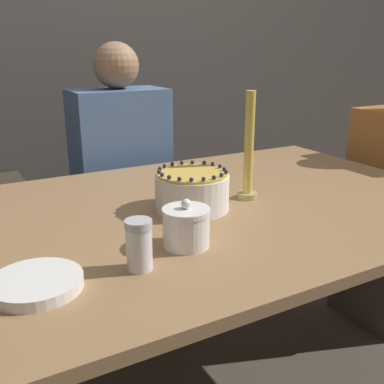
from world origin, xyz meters
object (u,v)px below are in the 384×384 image
candle (249,155)px  cake (192,191)px  person_man_blue_shirt (123,202)px  sugar_shaker (139,245)px  sugar_bowl (186,227)px

candle → cake: bearing=-179.1°
person_man_blue_shirt → candle: bearing=101.4°
cake → person_man_blue_shirt: size_ratio=0.18×
cake → person_man_blue_shirt: (0.05, 0.74, -0.27)m
sugar_shaker → person_man_blue_shirt: bearing=71.7°
cake → sugar_bowl: size_ratio=1.83×
cake → candle: 0.22m
cake → sugar_shaker: 0.39m
sugar_shaker → candle: 0.56m
cake → person_man_blue_shirt: 0.79m
cake → sugar_shaker: (-0.28, -0.28, 0.00)m
sugar_bowl → person_man_blue_shirt: (0.19, 0.96, -0.26)m
sugar_bowl → sugar_shaker: 0.16m
sugar_shaker → person_man_blue_shirt: (0.34, 1.01, -0.27)m
cake → candle: size_ratio=0.65×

